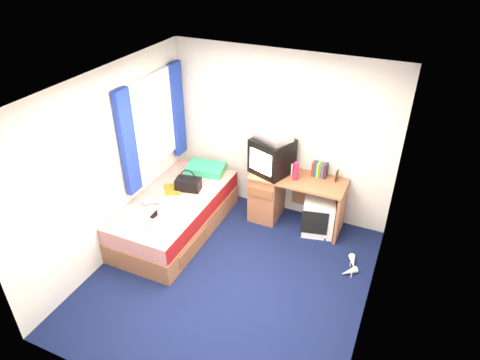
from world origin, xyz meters
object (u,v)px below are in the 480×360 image
at_px(vcr, 273,137).
at_px(handbag, 188,184).
at_px(bed, 176,214).
at_px(water_bottle, 151,202).
at_px(desk, 279,194).
at_px(towel, 170,209).
at_px(pillow, 206,169).
at_px(pink_water_bottle, 296,172).
at_px(picture_frame, 337,176).
at_px(colour_swatch_fan, 152,226).
at_px(aerosol_can, 291,169).
at_px(crt_tv, 272,156).
at_px(remote_control, 155,214).
at_px(magazine, 172,189).
at_px(storage_cube, 319,215).
at_px(white_heels, 351,267).

bearing_deg(vcr, handbag, -124.69).
height_order(bed, water_bottle, water_bottle).
height_order(desk, towel, desk).
relative_size(pillow, pink_water_bottle, 2.29).
distance_m(picture_frame, colour_swatch_fan, 2.52).
distance_m(desk, handbag, 1.30).
distance_m(bed, picture_frame, 2.27).
bearing_deg(pillow, aerosol_can, 5.97).
bearing_deg(desk, water_bottle, -141.66).
bearing_deg(desk, pillow, -175.91).
bearing_deg(aerosol_can, towel, -134.62).
distance_m(desk, pink_water_bottle, 0.53).
bearing_deg(picture_frame, crt_tv, -171.36).
height_order(towel, colour_swatch_fan, towel).
distance_m(desk, vcr, 0.89).
height_order(colour_swatch_fan, remote_control, remote_control).
bearing_deg(colour_swatch_fan, remote_control, 116.60).
xyz_separation_m(crt_tv, colour_swatch_fan, (-0.98, -1.52, -0.45)).
relative_size(pink_water_bottle, towel, 0.86).
height_order(desk, magazine, desk).
xyz_separation_m(vcr, towel, (-0.94, -1.17, -0.70)).
xyz_separation_m(aerosol_can, handbag, (-1.27, -0.65, -0.20)).
bearing_deg(vcr, bed, -116.81).
distance_m(bed, vcr, 1.72).
bearing_deg(bed, vcr, 38.71).
height_order(bed, picture_frame, picture_frame).
xyz_separation_m(storage_cube, water_bottle, (-2.03, -1.04, 0.31)).
bearing_deg(storage_cube, pink_water_bottle, 165.88).
bearing_deg(handbag, picture_frame, 10.74).
bearing_deg(towel, white_heels, 12.55).
distance_m(magazine, colour_swatch_fan, 0.85).
distance_m(pillow, pink_water_bottle, 1.40).
relative_size(bed, pillow, 3.59).
bearing_deg(vcr, towel, -104.19).
height_order(picture_frame, colour_swatch_fan, picture_frame).
bearing_deg(colour_swatch_fan, handbag, 91.42).
bearing_deg(storage_cube, colour_swatch_fan, -152.25).
height_order(picture_frame, remote_control, picture_frame).
xyz_separation_m(desk, remote_control, (-1.22, -1.30, 0.14)).
distance_m(desk, colour_swatch_fan, 1.89).
xyz_separation_m(bed, water_bottle, (-0.20, -0.25, 0.31)).
xyz_separation_m(handbag, water_bottle, (-0.28, -0.52, -0.06)).
bearing_deg(magazine, towel, -60.34).
height_order(pillow, water_bottle, pillow).
height_order(storage_cube, magazine, magazine).
relative_size(vcr, colour_swatch_fan, 2.11).
distance_m(desk, storage_cube, 0.64).
relative_size(desk, towel, 4.59).
xyz_separation_m(desk, aerosol_can, (0.14, 0.05, 0.43)).
xyz_separation_m(storage_cube, crt_tv, (-0.75, 0.07, 0.74)).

